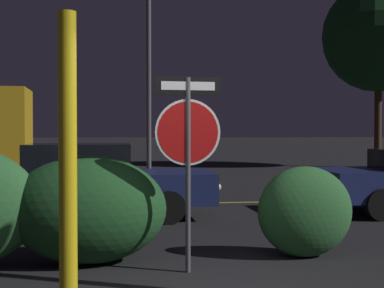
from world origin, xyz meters
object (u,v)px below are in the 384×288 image
yellow_pole_left (68,172)px  passing_car_2 (85,181)px  hedge_bush_2 (88,210)px  hedge_bush_3 (305,212)px  stop_sign (188,135)px  tree_0 (379,36)px  street_lamp (149,33)px

yellow_pole_left → passing_car_2: (-0.30, 5.72, -0.62)m
yellow_pole_left → hedge_bush_2: 2.33m
yellow_pole_left → hedge_bush_3: bearing=38.5°
stop_sign → tree_0: (10.62, 16.83, 4.33)m
passing_car_2 → hedge_bush_3: bearing=40.8°
stop_sign → tree_0: 20.36m
hedge_bush_2 → passing_car_2: (-0.30, 3.48, 0.03)m
yellow_pole_left → hedge_bush_3: (2.82, 2.24, -0.73)m
street_lamp → hedge_bush_3: bearing=-81.9°
stop_sign → hedge_bush_3: size_ratio=1.81×
hedge_bush_3 → tree_0: 19.34m
stop_sign → tree_0: tree_0 is taller
yellow_pole_left → hedge_bush_2: bearing=89.9°
hedge_bush_3 → stop_sign: bearing=-160.7°
yellow_pole_left → passing_car_2: size_ratio=0.54×
tree_0 → hedge_bush_2: bearing=-126.0°
tree_0 → passing_car_2: bearing=-133.5°
stop_sign → hedge_bush_3: stop_sign is taller
street_lamp → tree_0: size_ratio=0.88×
stop_sign → yellow_pole_left: bearing=-129.6°
hedge_bush_3 → street_lamp: size_ratio=0.17×
passing_car_2 → tree_0: bearing=135.5°
hedge_bush_2 → tree_0: (11.82, 16.26, 5.27)m
yellow_pole_left → street_lamp: bearing=84.8°
passing_car_2 → tree_0: size_ratio=0.58×
stop_sign → yellow_pole_left: yellow_pole_left is taller
street_lamp → hedge_bush_2: bearing=-96.3°
stop_sign → hedge_bush_3: bearing=15.3°
hedge_bush_3 → street_lamp: street_lamp is taller
yellow_pole_left → passing_car_2: bearing=93.0°
stop_sign → street_lamp: size_ratio=0.31×
hedge_bush_3 → hedge_bush_2: bearing=-180.0°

